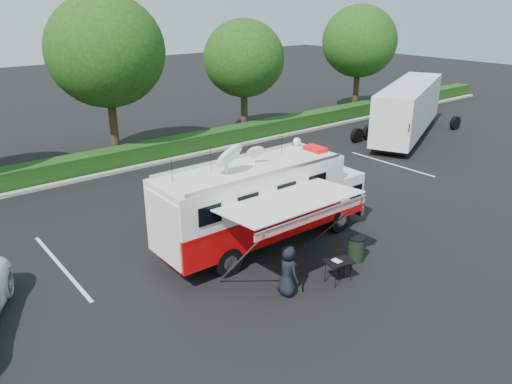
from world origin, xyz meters
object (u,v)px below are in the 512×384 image
command_truck (263,201)px  trash_bin (356,249)px  semi_trailer (408,109)px  folding_table (339,262)px

command_truck → trash_bin: (1.74, -2.96, -1.27)m
trash_bin → semi_trailer: 17.90m
trash_bin → semi_trailer: semi_trailer is taller
command_truck → folding_table: bearing=-86.2°
folding_table → command_truck: bearing=93.8°
command_truck → trash_bin: size_ratio=9.35×
trash_bin → command_truck: bearing=120.4°
folding_table → semi_trailer: semi_trailer is taller
folding_table → trash_bin: bearing=20.5°
folding_table → semi_trailer: (16.91, 9.58, 1.11)m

